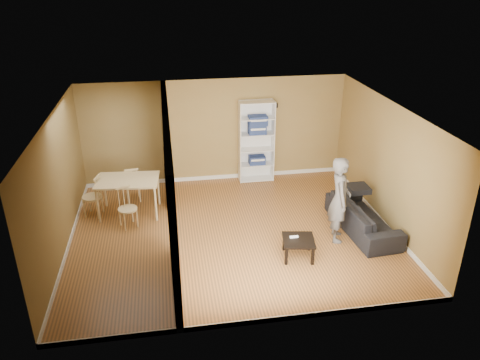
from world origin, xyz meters
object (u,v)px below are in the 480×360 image
Objects in this scene: sofa at (363,213)px; chair_far at (132,183)px; chair_near at (127,208)px; bookshelf at (256,141)px; person at (340,192)px; chair_left at (92,196)px; coffee_table at (299,242)px; dining_table at (128,183)px.

chair_far is (-4.76, 2.16, 0.04)m from sofa.
chair_far is at bearing 63.34° from chair_near.
chair_near is at bearing -147.60° from bookshelf.
bookshelf reaches higher than person.
chair_left is 1.01m from chair_near.
coffee_table is (-0.95, -0.53, -0.70)m from person.
coffee_table is at bearing -35.57° from dining_table.
dining_table is (-4.80, 1.53, 0.35)m from sofa.
bookshelf is 2.39× the size of chair_far.
person reaches higher than chair_left.
bookshelf is at bearing -174.26° from chair_far.
chair_near is at bearing 79.82° from chair_far.
person is at bearing -71.58° from bookshelf.
chair_left is 1.09× the size of chair_far.
coffee_table is 4.63m from chair_left.
dining_table is 0.71m from chair_far.
bookshelf is 3.21m from chair_far.
sofa is at bearing -17.63° from dining_table.
person is 2.34× the size of chair_near.
coffee_table is at bearing 131.87° from person.
chair_left is at bearing 116.62° from chair_near.
dining_table reaches higher than coffee_table.
dining_table is 0.66m from chair_near.
chair_near reaches higher than chair_far.
coffee_table is at bearing 74.81° from chair_left.
person is at bearing -40.18° from chair_near.
sofa is 5.05m from dining_table.
person reaches higher than coffee_table.
coffee_table is at bearing -52.37° from chair_near.
person is 3.32m from bookshelf.
dining_table is 0.84m from chair_left.
chair_left is at bearing 27.38° from chair_far.
bookshelf is 3.55× the size of coffee_table.
bookshelf is (-1.05, 3.15, 0.00)m from person.
sofa is 5.82m from chair_left.
chair_near is at bearing 74.59° from sofa.
chair_left is 1.02m from chair_far.
dining_table is at bearing -155.95° from bookshelf.
bookshelf reaches higher than chair_near.
chair_far is at bearing 86.43° from dining_table.
person reaches higher than sofa.
chair_left reaches higher than coffee_table.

